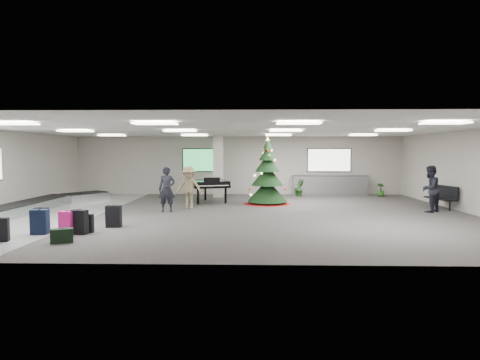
{
  "coord_description": "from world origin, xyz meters",
  "views": [
    {
      "loc": [
        0.66,
        -15.19,
        2.34
      ],
      "look_at": [
        0.25,
        1.0,
        1.21
      ],
      "focal_mm": 30.0,
      "sensor_mm": 36.0,
      "label": 1
    }
  ],
  "objects_px": {
    "baggage_carousel": "(30,207)",
    "service_counter": "(330,185)",
    "christmas_tree": "(267,181)",
    "potted_plant_right": "(381,190)",
    "pink_suitcase": "(67,223)",
    "potted_plant_left": "(300,188)",
    "traveler_bench": "(430,189)",
    "grand_piano": "(209,184)",
    "traveler_a": "(167,189)",
    "traveler_b": "(189,187)",
    "bench": "(443,196)"
  },
  "relations": [
    {
      "from": "baggage_carousel",
      "to": "service_counter",
      "type": "xyz_separation_m",
      "value": [
        12.84,
        6.73,
        0.33
      ]
    },
    {
      "from": "christmas_tree",
      "to": "potted_plant_right",
      "type": "bearing_deg",
      "value": 27.31
    },
    {
      "from": "baggage_carousel",
      "to": "christmas_tree",
      "type": "height_order",
      "value": "christmas_tree"
    },
    {
      "from": "baggage_carousel",
      "to": "christmas_tree",
      "type": "relative_size",
      "value": 3.18
    },
    {
      "from": "service_counter",
      "to": "christmas_tree",
      "type": "distance_m",
      "value": 5.24
    },
    {
      "from": "pink_suitcase",
      "to": "potted_plant_left",
      "type": "height_order",
      "value": "potted_plant_left"
    },
    {
      "from": "baggage_carousel",
      "to": "potted_plant_right",
      "type": "bearing_deg",
      "value": 21.57
    },
    {
      "from": "service_counter",
      "to": "traveler_bench",
      "type": "relative_size",
      "value": 2.22
    },
    {
      "from": "pink_suitcase",
      "to": "grand_piano",
      "type": "xyz_separation_m",
      "value": [
        3.3,
        7.41,
        0.53
      ]
    },
    {
      "from": "pink_suitcase",
      "to": "potted_plant_right",
      "type": "xyz_separation_m",
      "value": [
        12.12,
        9.98,
        0.03
      ]
    },
    {
      "from": "traveler_a",
      "to": "traveler_b",
      "type": "bearing_deg",
      "value": 53.8
    },
    {
      "from": "pink_suitcase",
      "to": "christmas_tree",
      "type": "relative_size",
      "value": 0.22
    },
    {
      "from": "grand_piano",
      "to": "bench",
      "type": "height_order",
      "value": "grand_piano"
    },
    {
      "from": "grand_piano",
      "to": "traveler_a",
      "type": "xyz_separation_m",
      "value": [
        -1.32,
        -3.11,
        0.03
      ]
    },
    {
      "from": "bench",
      "to": "traveler_a",
      "type": "distance_m",
      "value": 11.26
    },
    {
      "from": "christmas_tree",
      "to": "grand_piano",
      "type": "bearing_deg",
      "value": 167.88
    },
    {
      "from": "traveler_bench",
      "to": "traveler_a",
      "type": "bearing_deg",
      "value": -38.57
    },
    {
      "from": "grand_piano",
      "to": "potted_plant_right",
      "type": "relative_size",
      "value": 3.51
    },
    {
      "from": "potted_plant_right",
      "to": "christmas_tree",
      "type": "bearing_deg",
      "value": -152.69
    },
    {
      "from": "service_counter",
      "to": "traveler_b",
      "type": "height_order",
      "value": "traveler_b"
    },
    {
      "from": "baggage_carousel",
      "to": "traveler_bench",
      "type": "relative_size",
      "value": 5.33
    },
    {
      "from": "bench",
      "to": "potted_plant_right",
      "type": "bearing_deg",
      "value": 93.45
    },
    {
      "from": "christmas_tree",
      "to": "potted_plant_right",
      "type": "height_order",
      "value": "christmas_tree"
    },
    {
      "from": "traveler_bench",
      "to": "potted_plant_right",
      "type": "distance_m",
      "value": 5.53
    },
    {
      "from": "service_counter",
      "to": "traveler_bench",
      "type": "xyz_separation_m",
      "value": [
        2.65,
        -6.15,
        0.36
      ]
    },
    {
      "from": "traveler_a",
      "to": "grand_piano",
      "type": "bearing_deg",
      "value": 65.47
    },
    {
      "from": "traveler_a",
      "to": "traveler_b",
      "type": "distance_m",
      "value": 1.23
    },
    {
      "from": "traveler_a",
      "to": "pink_suitcase",
      "type": "bearing_deg",
      "value": -116.28
    },
    {
      "from": "potted_plant_left",
      "to": "service_counter",
      "type": "bearing_deg",
      "value": 21.39
    },
    {
      "from": "traveler_a",
      "to": "potted_plant_right",
      "type": "bearing_deg",
      "value": 27.72
    },
    {
      "from": "traveler_b",
      "to": "traveler_bench",
      "type": "bearing_deg",
      "value": 0.87
    },
    {
      "from": "traveler_a",
      "to": "christmas_tree",
      "type": "bearing_deg",
      "value": 30.55
    },
    {
      "from": "grand_piano",
      "to": "traveler_bench",
      "type": "distance_m",
      "value": 9.39
    },
    {
      "from": "grand_piano",
      "to": "traveler_bench",
      "type": "bearing_deg",
      "value": -36.1
    },
    {
      "from": "traveler_bench",
      "to": "traveler_b",
      "type": "bearing_deg",
      "value": -44.58
    },
    {
      "from": "baggage_carousel",
      "to": "traveler_bench",
      "type": "distance_m",
      "value": 15.52
    },
    {
      "from": "baggage_carousel",
      "to": "traveler_a",
      "type": "xyz_separation_m",
      "value": [
        5.25,
        0.4,
        0.68
      ]
    },
    {
      "from": "traveler_bench",
      "to": "potted_plant_left",
      "type": "bearing_deg",
      "value": -91.18
    },
    {
      "from": "pink_suitcase",
      "to": "traveler_a",
      "type": "xyz_separation_m",
      "value": [
        1.98,
        4.3,
        0.56
      ]
    },
    {
      "from": "traveler_b",
      "to": "service_counter",
      "type": "bearing_deg",
      "value": 43.52
    },
    {
      "from": "baggage_carousel",
      "to": "traveler_a",
      "type": "height_order",
      "value": "traveler_a"
    },
    {
      "from": "pink_suitcase",
      "to": "traveler_a",
      "type": "distance_m",
      "value": 4.77
    },
    {
      "from": "pink_suitcase",
      "to": "traveler_a",
      "type": "bearing_deg",
      "value": 80.42
    },
    {
      "from": "christmas_tree",
      "to": "traveler_a",
      "type": "distance_m",
      "value": 4.76
    },
    {
      "from": "service_counter",
      "to": "traveler_b",
      "type": "distance_m",
      "value": 8.71
    },
    {
      "from": "grand_piano",
      "to": "traveler_b",
      "type": "distance_m",
      "value": 2.18
    },
    {
      "from": "grand_piano",
      "to": "bench",
      "type": "relative_size",
      "value": 1.56
    },
    {
      "from": "potted_plant_left",
      "to": "grand_piano",
      "type": "bearing_deg",
      "value": -150.79
    },
    {
      "from": "traveler_b",
      "to": "baggage_carousel",
      "type": "bearing_deg",
      "value": -160.77
    },
    {
      "from": "pink_suitcase",
      "to": "christmas_tree",
      "type": "bearing_deg",
      "value": 63.79
    }
  ]
}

